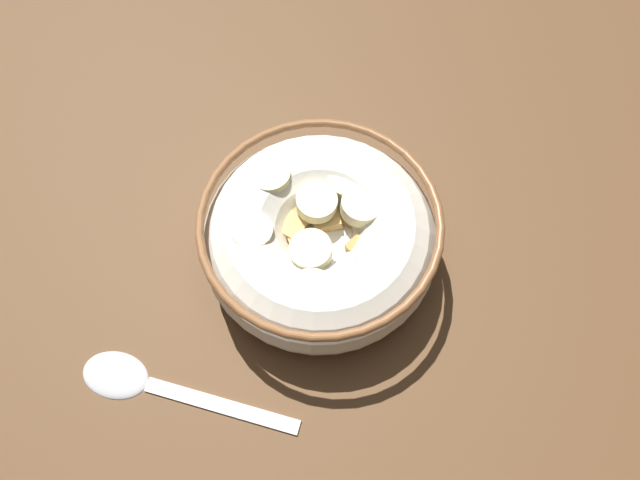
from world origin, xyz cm
name	(u,v)px	position (x,y,z in cm)	size (l,w,h in cm)	color
ground_plane	(320,263)	(0.00, 0.00, -1.00)	(102.94, 102.94, 2.00)	brown
cereal_bowl	(320,238)	(0.00, 0.00, 3.33)	(16.64, 16.64, 6.22)	silver
spoon	(140,381)	(13.37, 7.67, 0.35)	(15.06, 8.09, 0.80)	silver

